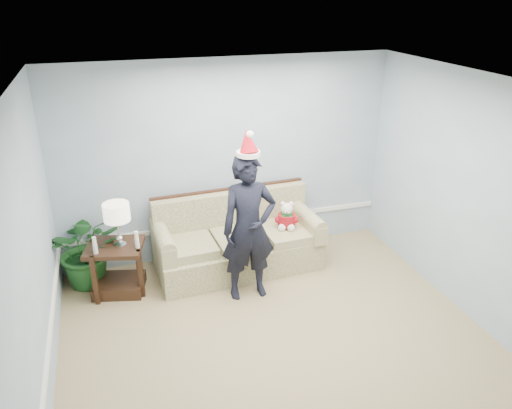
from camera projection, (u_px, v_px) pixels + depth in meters
The scene contains 10 objects.
room_shell at pixel (295, 248), 4.45m from camera, with size 4.54×5.04×2.74m.
wainscot_trim at pixel (155, 285), 5.53m from camera, with size 4.49×4.99×0.06m.
sofa at pixel (237, 242), 6.65m from camera, with size 2.18×1.02×1.00m.
side_table at pixel (118, 273), 6.14m from camera, with size 0.77×0.70×0.64m.
table_lamp at pixel (117, 214), 5.80m from camera, with size 0.31×0.31×0.55m.
candle_pair at pixel (116, 243), 5.82m from camera, with size 0.53×0.05×0.21m.
houseplant at pixel (87, 248), 6.20m from camera, with size 0.90×0.78×0.99m, color #1C5321.
man at pixel (249, 228), 5.82m from camera, with size 0.65×0.43×1.79m, color black.
santa_hat at pixel (248, 144), 5.42m from camera, with size 0.30×0.33×0.31m.
teddy_bear at pixel (287, 218), 6.61m from camera, with size 0.30×0.30×0.38m.
Camera 1 is at (-1.50, -3.63, 3.50)m, focal length 35.00 mm.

